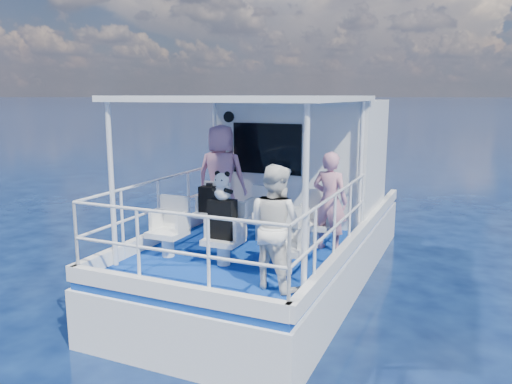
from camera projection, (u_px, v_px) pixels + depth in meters
ground at (256, 297)px, 8.01m from camera, size 2000.00×2000.00×0.00m
hull at (278, 277)px, 8.91m from camera, size 3.00×7.00×1.60m
deck at (279, 231)px, 8.74m from camera, size 2.90×6.90×0.10m
cabin at (303, 157)px, 9.69m from camera, size 2.85×2.00×2.20m
canopy at (250, 98)px, 7.23m from camera, size 3.00×3.20×0.08m
canopy_posts at (249, 176)px, 7.40m from camera, size 2.77×2.97×2.20m
railings at (240, 221)px, 7.22m from camera, size 2.84×3.59×1.00m
seat_port_fwd at (211, 223)px, 8.33m from camera, size 0.48×0.46×0.38m
seat_center_fwd at (261, 228)px, 7.98m from camera, size 0.48×0.46×0.38m
seat_stbd_fwd at (315, 235)px, 7.62m from camera, size 0.48×0.46×0.38m
seat_port_aft at (168, 243)px, 7.16m from camera, size 0.48×0.46×0.38m
seat_center_aft at (224, 251)px, 6.81m from camera, size 0.48×0.46×0.38m
seat_stbd_aft at (285, 260)px, 6.46m from camera, size 0.48×0.46×0.38m
passenger_port_fwd at (221, 176)px, 8.72m from camera, size 0.73×0.56×1.80m
passenger_stbd_fwd at (330, 201)px, 7.38m from camera, size 0.58×0.42×1.48m
passenger_stbd_aft at (275, 227)px, 5.91m from camera, size 0.86×0.75×1.50m
backpack_port at (209, 199)px, 8.25m from camera, size 0.32×0.18×0.43m
backpack_center at (223, 219)px, 6.71m from camera, size 0.36×0.20×0.53m
compact_camera at (209, 185)px, 8.22m from camera, size 0.10×0.06×0.06m
panda at (222, 186)px, 6.60m from camera, size 0.25×0.21×0.38m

